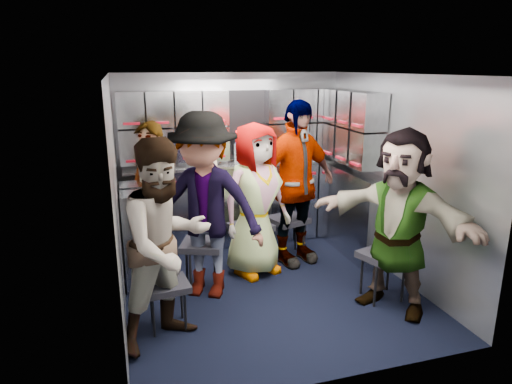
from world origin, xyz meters
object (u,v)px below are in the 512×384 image
object	(u,v)px
attendant_standing	(152,196)
attendant_arc_c	(255,200)
jump_seat_mid_left	(202,247)
jump_seat_mid_right	(288,222)
jump_seat_center	(251,229)
attendant_arc_e	(398,222)
jump_seat_near_right	(384,258)
attendant_arc_a	(166,244)
attendant_arc_b	(204,207)
jump_seat_near_left	(167,288)
attendant_arc_d	(295,184)

from	to	relation	value
attendant_standing	attendant_arc_c	bearing A→B (deg)	25.10
jump_seat_mid_left	jump_seat_mid_right	world-z (taller)	jump_seat_mid_left
jump_seat_center	attendant_standing	xyz separation A→B (m)	(-1.03, 0.34, 0.38)
jump_seat_mid_left	attendant_standing	distance (m)	0.88
attendant_arc_e	jump_seat_mid_right	bearing A→B (deg)	166.39
jump_seat_mid_right	jump_seat_center	bearing A→B (deg)	-163.66
jump_seat_near_right	attendant_arc_a	xyz separation A→B (m)	(-2.03, -0.11, 0.42)
attendant_arc_a	jump_seat_mid_left	bearing A→B (deg)	35.75
jump_seat_mid_right	attendant_arc_b	world-z (taller)	attendant_arc_b
attendant_arc_b	jump_seat_near_left	bearing A→B (deg)	-100.69
jump_seat_mid_left	attendant_arc_e	distance (m)	1.90
jump_seat_near_left	attendant_arc_b	bearing A→B (deg)	50.19
jump_seat_center	attendant_arc_b	world-z (taller)	attendant_arc_b
attendant_arc_d	jump_seat_center	bearing A→B (deg)	159.23
attendant_standing	attendant_arc_b	world-z (taller)	attendant_arc_b
jump_seat_center	attendant_arc_e	distance (m)	1.67
attendant_arc_b	attendant_arc_c	distance (m)	0.69
jump_seat_mid_left	jump_seat_near_left	bearing A→B (deg)	-121.68
jump_seat_near_left	jump_seat_mid_left	bearing A→B (deg)	58.32
jump_seat_center	attendant_arc_b	size ratio (longest dim) A/B	0.28
attendant_arc_a	attendant_arc_e	size ratio (longest dim) A/B	1.00
attendant_arc_d	attendant_arc_e	distance (m)	1.34
jump_seat_near_right	attendant_arc_d	world-z (taller)	attendant_arc_d
attendant_arc_d	attendant_arc_c	bearing A→B (deg)	179.49
attendant_arc_a	attendant_arc_d	distance (m)	1.93
jump_seat_mid_left	jump_seat_mid_right	bearing A→B (deg)	23.47
jump_seat_mid_right	attendant_arc_a	size ratio (longest dim) A/B	0.29
jump_seat_near_left	attendant_arc_d	bearing A→B (deg)	32.97
jump_seat_mid_left	attendant_standing	size ratio (longest dim) A/B	0.32
jump_seat_center	jump_seat_near_left	bearing A→B (deg)	-135.14
attendant_arc_c	jump_seat_near_right	bearing A→B (deg)	-62.86
jump_seat_mid_right	attendant_arc_c	size ratio (longest dim) A/B	0.30
jump_seat_near_right	attendant_standing	distance (m)	2.51
attendant_arc_b	attendant_arc_c	world-z (taller)	attendant_arc_b
attendant_arc_c	attendant_arc_b	bearing A→B (deg)	-171.50
attendant_arc_a	jump_seat_center	bearing A→B (deg)	21.33
attendant_standing	attendant_arc_a	bearing A→B (deg)	-38.28
attendant_arc_c	attendant_arc_d	bearing A→B (deg)	-4.01
jump_seat_mid_right	attendant_arc_d	distance (m)	0.53
jump_seat_mid_right	jump_seat_near_left	bearing A→B (deg)	-142.53
attendant_arc_a	attendant_standing	bearing A→B (deg)	61.85
jump_seat_near_right	attendant_arc_e	xyz separation A→B (m)	(-0.00, -0.18, 0.42)
attendant_standing	jump_seat_mid_right	bearing A→B (deg)	44.62
attendant_arc_a	attendant_arc_e	bearing A→B (deg)	-30.13
jump_seat_center	attendant_arc_b	distance (m)	0.92
attendant_standing	attendant_arc_a	world-z (taller)	attendant_arc_a
jump_seat_mid_right	attendant_arc_c	world-z (taller)	attendant_arc_c
attendant_arc_c	jump_seat_mid_left	bearing A→B (deg)	173.78
attendant_arc_a	attendant_arc_e	world-z (taller)	attendant_arc_e
jump_seat_center	attendant_arc_c	xyz separation A→B (m)	(-0.00, -0.18, 0.38)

